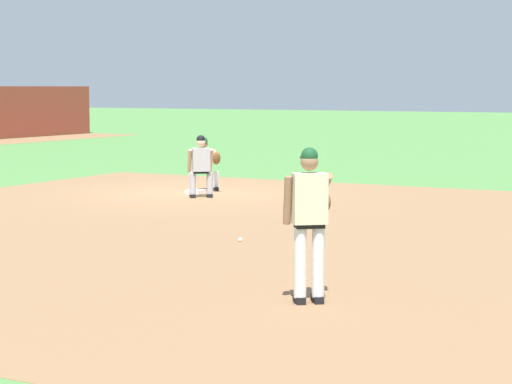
{
  "coord_description": "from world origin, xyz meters",
  "views": [
    {
      "loc": [
        -20.44,
        -12.67,
        2.56
      ],
      "look_at": [
        -6.92,
        -5.4,
        0.95
      ],
      "focal_mm": 70.0,
      "sensor_mm": 36.0,
      "label": 1
    }
  ],
  "objects_px": {
    "first_base_bag": "(195,191)",
    "baseball": "(240,240)",
    "pitcher": "(310,215)",
    "first_baseman": "(205,162)",
    "baserunner": "(201,164)"
  },
  "relations": [
    {
      "from": "first_baseman",
      "to": "pitcher",
      "type": "bearing_deg",
      "value": -143.28
    },
    {
      "from": "first_baseman",
      "to": "baserunner",
      "type": "distance_m",
      "value": 1.52
    },
    {
      "from": "baseball",
      "to": "pitcher",
      "type": "bearing_deg",
      "value": -140.81
    },
    {
      "from": "baseball",
      "to": "baserunner",
      "type": "distance_m",
      "value": 6.77
    },
    {
      "from": "pitcher",
      "to": "baserunner",
      "type": "bearing_deg",
      "value": 37.88
    },
    {
      "from": "first_base_bag",
      "to": "first_baseman",
      "type": "xyz_separation_m",
      "value": [
        0.58,
        0.08,
        0.69
      ]
    },
    {
      "from": "baserunner",
      "to": "pitcher",
      "type": "bearing_deg",
      "value": -142.12
    },
    {
      "from": "baserunner",
      "to": "first_base_bag",
      "type": "bearing_deg",
      "value": 39.6
    },
    {
      "from": "first_base_bag",
      "to": "first_baseman",
      "type": "relative_size",
      "value": 0.28
    },
    {
      "from": "first_base_bag",
      "to": "pitcher",
      "type": "relative_size",
      "value": 0.2
    },
    {
      "from": "baseball",
      "to": "first_baseman",
      "type": "xyz_separation_m",
      "value": [
        6.72,
        4.76,
        0.69
      ]
    },
    {
      "from": "pitcher",
      "to": "baserunner",
      "type": "relative_size",
      "value": 1.27
    },
    {
      "from": "pitcher",
      "to": "baserunner",
      "type": "height_order",
      "value": "pitcher"
    },
    {
      "from": "baseball",
      "to": "baserunner",
      "type": "relative_size",
      "value": 0.05
    },
    {
      "from": "first_base_bag",
      "to": "baseball",
      "type": "bearing_deg",
      "value": -142.72
    }
  ]
}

